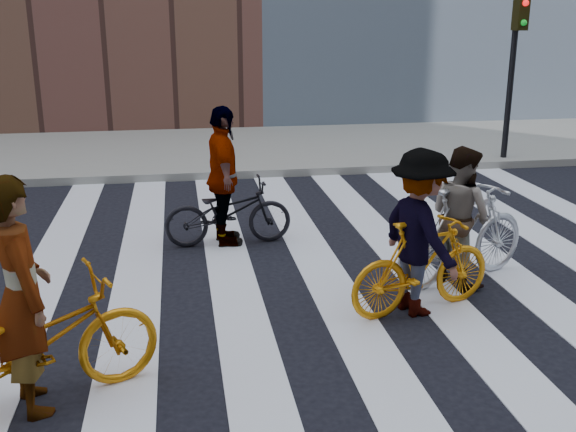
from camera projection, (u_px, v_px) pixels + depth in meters
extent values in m
plane|color=black|center=(369.00, 273.00, 8.13)|extent=(100.00, 100.00, 0.00)
cube|color=gray|center=(277.00, 148.00, 15.19)|extent=(100.00, 5.00, 0.15)
cube|color=silver|center=(37.00, 293.00, 7.53)|extent=(0.55, 10.00, 0.01)
cube|color=silver|center=(137.00, 287.00, 7.70)|extent=(0.55, 10.00, 0.01)
cube|color=silver|center=(233.00, 281.00, 7.87)|extent=(0.55, 10.00, 0.01)
cube|color=silver|center=(325.00, 275.00, 8.04)|extent=(0.55, 10.00, 0.01)
cube|color=silver|center=(413.00, 269.00, 8.21)|extent=(0.55, 10.00, 0.01)
cube|color=silver|center=(497.00, 264.00, 8.38)|extent=(0.55, 10.00, 0.01)
cylinder|color=black|center=(510.00, 86.00, 13.45)|extent=(0.12, 0.12, 3.20)
cube|color=black|center=(521.00, 13.00, 12.90)|extent=(0.22, 0.28, 0.65)
sphere|color=red|center=(526.00, 3.00, 12.70)|extent=(0.12, 0.12, 0.12)
sphere|color=#0CCC26|center=(524.00, 23.00, 12.81)|extent=(0.12, 0.12, 0.12)
imported|color=orange|center=(34.00, 346.00, 5.25)|extent=(2.11, 1.45, 1.05)
imported|color=silver|center=(463.00, 234.00, 7.71)|extent=(1.99, 1.21, 1.15)
imported|color=orange|center=(422.00, 266.00, 6.95)|extent=(1.75, 0.90, 1.01)
imported|color=black|center=(228.00, 212.00, 9.01)|extent=(1.73, 0.68, 0.89)
imported|color=slate|center=(21.00, 296.00, 5.12)|extent=(0.70, 0.82, 1.90)
imported|color=slate|center=(460.00, 216.00, 7.64)|extent=(0.85, 0.95, 1.60)
imported|color=slate|center=(420.00, 233.00, 6.84)|extent=(0.92, 1.25, 1.73)
imported|color=slate|center=(223.00, 177.00, 8.86)|extent=(0.51, 1.12, 1.87)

